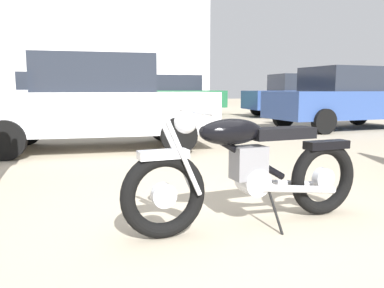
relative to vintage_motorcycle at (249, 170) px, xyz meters
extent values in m
plane|color=tan|center=(-0.05, 0.16, -0.45)|extent=(80.00, 80.00, 0.00)
torus|color=black|center=(-0.70, -0.10, -0.13)|extent=(0.65, 0.20, 0.64)
cylinder|color=silver|center=(-0.70, -0.10, -0.13)|extent=(0.19, 0.11, 0.18)
torus|color=black|center=(0.73, 0.11, -0.13)|extent=(0.65, 0.20, 0.64)
cylinder|color=silver|center=(0.73, 0.11, -0.13)|extent=(0.19, 0.11, 0.18)
cube|color=silver|center=(-0.70, -0.10, 0.17)|extent=(0.38, 0.18, 0.06)
cube|color=black|center=(0.75, 0.11, 0.16)|extent=(0.41, 0.19, 0.07)
cylinder|color=silver|center=(-0.56, -0.16, 0.15)|extent=(0.29, 0.08, 0.58)
cylinder|color=silver|center=(-0.58, -0.01, 0.15)|extent=(0.29, 0.08, 0.58)
sphere|color=silver|center=(-0.53, -0.08, 0.40)|extent=(0.17, 0.17, 0.17)
cylinder|color=silver|center=(-0.45, -0.07, 0.47)|extent=(0.12, 0.62, 0.03)
cylinder|color=black|center=(-0.05, -0.01, 0.13)|extent=(0.76, 0.17, 0.47)
ellipsoid|color=black|center=(-0.16, -0.02, 0.31)|extent=(0.55, 0.29, 0.20)
cube|color=black|center=(0.29, 0.04, 0.28)|extent=(0.56, 0.28, 0.09)
cube|color=slate|center=(0.00, 0.00, 0.06)|extent=(0.28, 0.22, 0.26)
cylinder|color=silver|center=(0.04, 0.01, -0.09)|extent=(0.25, 0.23, 0.22)
cylinder|color=silver|center=(0.43, -0.04, -0.17)|extent=(0.70, 0.16, 0.14)
cylinder|color=silver|center=(0.40, 0.16, -0.17)|extent=(0.70, 0.16, 0.14)
cylinder|color=black|center=(0.16, -0.15, -0.29)|extent=(0.05, 0.24, 0.33)
cylinder|color=black|center=(5.21, 10.36, -0.14)|extent=(0.62, 0.20, 0.62)
cylinder|color=black|center=(5.20, 12.08, -0.14)|extent=(0.62, 0.20, 0.62)
cylinder|color=black|center=(7.91, 10.37, -0.14)|extent=(0.62, 0.20, 0.62)
cylinder|color=black|center=(7.90, 12.09, -0.14)|extent=(0.62, 0.20, 0.62)
cube|color=#2D4784|center=(6.56, 11.23, 0.22)|extent=(4.21, 1.74, 0.72)
cube|color=#232833|center=(6.56, 11.23, 0.90)|extent=(2.01, 1.57, 0.64)
cylinder|color=black|center=(4.13, 5.49, -0.14)|extent=(0.64, 0.28, 0.62)
cylinder|color=black|center=(3.91, 7.20, -0.14)|extent=(0.64, 0.28, 0.62)
cylinder|color=black|center=(6.59, 7.53, -0.14)|extent=(0.64, 0.28, 0.62)
cube|color=#2D4784|center=(5.36, 6.51, 0.22)|extent=(4.38, 2.23, 0.72)
cube|color=#232833|center=(5.36, 6.51, 0.90)|extent=(2.18, 1.80, 0.64)
cylinder|color=black|center=(-4.23, 12.78, -0.13)|extent=(0.65, 0.24, 0.64)
cylinder|color=black|center=(-4.31, 14.54, -0.13)|extent=(0.65, 0.24, 0.64)
cylinder|color=black|center=(-1.24, 12.91, -0.13)|extent=(0.65, 0.24, 0.64)
cylinder|color=black|center=(-1.31, 14.67, -0.13)|extent=(0.65, 0.24, 0.64)
cube|color=#ADB2BC|center=(-2.77, 13.72, 0.24)|extent=(4.77, 1.96, 0.74)
cube|color=#232833|center=(-2.47, 13.73, 0.95)|extent=(3.57, 1.75, 0.68)
cylinder|color=black|center=(0.69, 12.77, -0.14)|extent=(0.62, 0.21, 0.62)
cylinder|color=black|center=(0.66, 14.49, -0.14)|extent=(0.62, 0.21, 0.62)
cylinder|color=black|center=(3.39, 12.80, -0.14)|extent=(0.62, 0.21, 0.62)
cylinder|color=black|center=(3.36, 14.52, -0.14)|extent=(0.62, 0.21, 0.62)
cube|color=#23663D|center=(2.02, 13.64, 0.22)|extent=(4.22, 1.78, 0.72)
cube|color=#232833|center=(2.02, 13.64, 0.90)|extent=(2.02, 1.59, 0.64)
cylinder|color=black|center=(0.15, 5.24, -0.14)|extent=(0.62, 0.20, 0.62)
cylinder|color=black|center=(0.14, 3.52, -0.14)|extent=(0.62, 0.20, 0.62)
cylinder|color=black|center=(-2.55, 5.25, -0.14)|extent=(0.62, 0.20, 0.62)
cylinder|color=black|center=(-2.56, 3.53, -0.14)|extent=(0.62, 0.20, 0.62)
cube|color=silver|center=(-1.20, 4.39, 0.22)|extent=(4.21, 1.74, 0.72)
cube|color=#232833|center=(-1.20, 4.39, 0.90)|extent=(2.01, 1.57, 0.64)
cube|color=#B2B2B7|center=(-4.93, 27.65, 3.54)|extent=(22.11, 11.03, 7.98)
camera|label=1|loc=(-1.12, -2.77, 0.63)|focal=35.92mm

